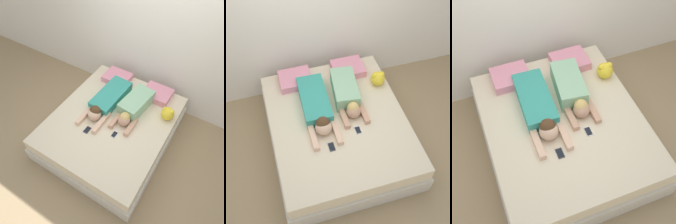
{
  "view_description": "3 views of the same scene",
  "coord_description": "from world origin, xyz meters",
  "views": [
    {
      "loc": [
        1.11,
        -1.79,
        3.13
      ],
      "look_at": [
        0.0,
        0.0,
        0.64
      ],
      "focal_mm": 35.0,
      "sensor_mm": 36.0,
      "label": 1
    },
    {
      "loc": [
        -0.69,
        -2.32,
        3.71
      ],
      "look_at": [
        0.0,
        0.0,
        0.64
      ],
      "focal_mm": 50.0,
      "sensor_mm": 36.0,
      "label": 2
    },
    {
      "loc": [
        -0.74,
        -1.9,
        3.32
      ],
      "look_at": [
        0.0,
        0.0,
        0.64
      ],
      "focal_mm": 50.0,
      "sensor_mm": 36.0,
      "label": 3
    }
  ],
  "objects": [
    {
      "name": "pillow_head_right",
      "position": [
        0.39,
        0.81,
        0.55
      ],
      "size": [
        0.45,
        0.38,
        0.11
      ],
      "color": "pink",
      "rests_on": "bed"
    },
    {
      "name": "ground_plane",
      "position": [
        0.0,
        0.0,
        0.0
      ],
      "size": [
        12.0,
        12.0,
        0.0
      ],
      "primitive_type": "plane",
      "color": "#9E8460"
    },
    {
      "name": "cell_phone_left",
      "position": [
        -0.19,
        -0.38,
        0.5
      ],
      "size": [
        0.07,
        0.12,
        0.01
      ],
      "color": "#2D2D33",
      "rests_on": "bed"
    },
    {
      "name": "wall_back",
      "position": [
        0.0,
        1.21,
        1.3
      ],
      "size": [
        12.0,
        0.06,
        2.6
      ],
      "color": "white",
      "rests_on": "ground_plane"
    },
    {
      "name": "person_left",
      "position": [
        -0.23,
        0.2,
        0.58
      ],
      "size": [
        0.38,
        1.13,
        0.23
      ],
      "color": "teal",
      "rests_on": "bed"
    },
    {
      "name": "cell_phone_right",
      "position": [
        0.19,
        -0.24,
        0.5
      ],
      "size": [
        0.07,
        0.12,
        0.01
      ],
      "color": "silver",
      "rests_on": "bed"
    },
    {
      "name": "pillow_head_left",
      "position": [
        -0.39,
        0.81,
        0.55
      ],
      "size": [
        0.45,
        0.38,
        0.11
      ],
      "color": "pink",
      "rests_on": "bed"
    },
    {
      "name": "bed",
      "position": [
        0.0,
        0.0,
        0.24
      ],
      "size": [
        1.78,
        2.11,
        0.49
      ],
      "color": "beige",
      "rests_on": "ground_plane"
    },
    {
      "name": "person_right",
      "position": [
        0.21,
        0.3,
        0.6
      ],
      "size": [
        0.38,
        0.9,
        0.23
      ],
      "color": "#8CBF99",
      "rests_on": "bed"
    },
    {
      "name": "plush_toy",
      "position": [
        0.71,
        0.45,
        0.6
      ],
      "size": [
        0.2,
        0.2,
        0.21
      ],
      "color": "yellow",
      "rests_on": "bed"
    }
  ]
}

